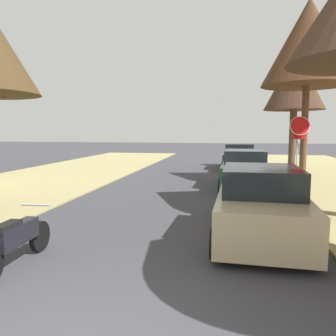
{
  "coord_description": "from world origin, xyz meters",
  "views": [
    {
      "loc": [
        1.6,
        -2.73,
        2.37
      ],
      "look_at": [
        -0.08,
        6.44,
        1.29
      ],
      "focal_mm": 34.99,
      "sensor_mm": 36.0,
      "label": 1
    }
  ],
  "objects_px": {
    "parked_sedan_green": "(245,170)",
    "stop_sign_far": "(299,136)",
    "street_tree_right_far": "(295,81)",
    "parked_sedan_tan": "(260,204)",
    "parked_motorcycle": "(16,239)",
    "street_tree_right_mid_b": "(308,43)",
    "parked_sedan_black": "(239,157)"
  },
  "relations": [
    {
      "from": "parked_sedan_green",
      "to": "stop_sign_far",
      "type": "bearing_deg",
      "value": 22.09
    },
    {
      "from": "street_tree_right_far",
      "to": "parked_sedan_tan",
      "type": "relative_size",
      "value": 1.55
    },
    {
      "from": "parked_sedan_tan",
      "to": "parked_motorcycle",
      "type": "height_order",
      "value": "parked_sedan_tan"
    },
    {
      "from": "street_tree_right_mid_b",
      "to": "parked_sedan_green",
      "type": "xyz_separation_m",
      "value": [
        -2.54,
        -1.26,
        -5.31
      ]
    },
    {
      "from": "parked_sedan_green",
      "to": "parked_sedan_black",
      "type": "height_order",
      "value": "same"
    },
    {
      "from": "parked_sedan_black",
      "to": "parked_motorcycle",
      "type": "height_order",
      "value": "parked_sedan_black"
    },
    {
      "from": "parked_motorcycle",
      "to": "street_tree_right_mid_b",
      "type": "bearing_deg",
      "value": 56.12
    },
    {
      "from": "street_tree_right_mid_b",
      "to": "parked_sedan_tan",
      "type": "xyz_separation_m",
      "value": [
        -2.5,
        -7.62,
        -5.31
      ]
    },
    {
      "from": "parked_sedan_green",
      "to": "parked_motorcycle",
      "type": "distance_m",
      "value": 9.88
    },
    {
      "from": "stop_sign_far",
      "to": "parked_sedan_tan",
      "type": "relative_size",
      "value": 0.65
    },
    {
      "from": "street_tree_right_far",
      "to": "parked_sedan_black",
      "type": "distance_m",
      "value": 5.44
    },
    {
      "from": "stop_sign_far",
      "to": "parked_sedan_black",
      "type": "bearing_deg",
      "value": 111.99
    },
    {
      "from": "street_tree_right_far",
      "to": "parked_motorcycle",
      "type": "distance_m",
      "value": 17.87
    },
    {
      "from": "stop_sign_far",
      "to": "street_tree_right_mid_b",
      "type": "height_order",
      "value": "street_tree_right_mid_b"
    },
    {
      "from": "street_tree_right_far",
      "to": "street_tree_right_mid_b",
      "type": "bearing_deg",
      "value": -95.58
    },
    {
      "from": "parked_sedan_black",
      "to": "parked_motorcycle",
      "type": "relative_size",
      "value": 2.17
    },
    {
      "from": "parked_sedan_tan",
      "to": "parked_sedan_black",
      "type": "distance_m",
      "value": 12.91
    },
    {
      "from": "street_tree_right_far",
      "to": "parked_motorcycle",
      "type": "bearing_deg",
      "value": -115.24
    },
    {
      "from": "parked_sedan_black",
      "to": "parked_sedan_tan",
      "type": "bearing_deg",
      "value": -89.76
    },
    {
      "from": "parked_sedan_green",
      "to": "parked_motorcycle",
      "type": "relative_size",
      "value": 2.17
    },
    {
      "from": "parked_sedan_black",
      "to": "street_tree_right_mid_b",
      "type": "bearing_deg",
      "value": -64.29
    },
    {
      "from": "street_tree_right_far",
      "to": "parked_sedan_black",
      "type": "xyz_separation_m",
      "value": [
        -3.08,
        -0.14,
        -4.49
      ]
    },
    {
      "from": "street_tree_right_far",
      "to": "parked_sedan_tan",
      "type": "height_order",
      "value": "street_tree_right_far"
    },
    {
      "from": "stop_sign_far",
      "to": "parked_sedan_green",
      "type": "relative_size",
      "value": 0.65
    },
    {
      "from": "stop_sign_far",
      "to": "parked_sedan_green",
      "type": "distance_m",
      "value": 2.83
    },
    {
      "from": "parked_sedan_tan",
      "to": "parked_sedan_green",
      "type": "relative_size",
      "value": 1.0
    },
    {
      "from": "street_tree_right_mid_b",
      "to": "parked_sedan_tan",
      "type": "bearing_deg",
      "value": -108.15
    },
    {
      "from": "street_tree_right_mid_b",
      "to": "stop_sign_far",
      "type": "bearing_deg",
      "value": -128.96
    },
    {
      "from": "parked_sedan_tan",
      "to": "stop_sign_far",
      "type": "bearing_deg",
      "value": 73.01
    },
    {
      "from": "street_tree_right_far",
      "to": "stop_sign_far",
      "type": "bearing_deg",
      "value": -97.93
    },
    {
      "from": "street_tree_right_mid_b",
      "to": "parked_sedan_green",
      "type": "relative_size",
      "value": 1.76
    },
    {
      "from": "street_tree_right_mid_b",
      "to": "parked_sedan_black",
      "type": "height_order",
      "value": "street_tree_right_mid_b"
    }
  ]
}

